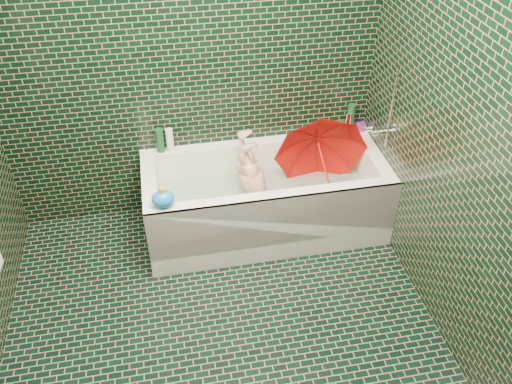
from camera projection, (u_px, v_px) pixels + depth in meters
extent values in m
plane|color=black|center=(226.00, 347.00, 3.23)|extent=(2.80, 2.80, 0.00)
plane|color=black|center=(187.00, 54.00, 3.54)|extent=(2.80, 0.00, 2.80)
plane|color=black|center=(479.00, 150.00, 2.65)|extent=(0.00, 2.80, 2.80)
cube|color=white|center=(265.00, 218.00, 4.04)|extent=(1.70, 0.75, 0.15)
cube|color=white|center=(256.00, 163.00, 4.12)|extent=(1.70, 0.10, 0.40)
cube|color=white|center=(275.00, 218.00, 3.62)|extent=(1.70, 0.10, 0.40)
cube|color=white|center=(371.00, 176.00, 3.99)|extent=(0.10, 0.55, 0.40)
cube|color=white|center=(152.00, 203.00, 3.75)|extent=(0.10, 0.55, 0.40)
cube|color=white|center=(276.00, 230.00, 3.64)|extent=(1.70, 0.02, 0.55)
cube|color=green|center=(265.00, 210.00, 3.99)|extent=(1.35, 0.47, 0.01)
cube|color=silver|center=(265.00, 194.00, 3.90)|extent=(1.48, 0.53, 0.00)
cylinder|color=silver|center=(382.00, 132.00, 3.76)|extent=(0.14, 0.05, 0.05)
cylinder|color=silver|center=(368.00, 128.00, 3.80)|extent=(0.05, 0.04, 0.04)
cylinder|color=silver|center=(391.00, 111.00, 3.55)|extent=(0.01, 0.01, 0.55)
imported|color=tan|center=(258.00, 192.00, 3.91)|extent=(0.98, 0.41, 0.38)
imported|color=red|center=(323.00, 163.00, 3.81)|extent=(0.87, 0.81, 0.91)
imported|color=white|center=(360.00, 131.00, 4.11)|extent=(0.12, 0.12, 0.25)
imported|color=#5D217D|center=(360.00, 132.00, 4.10)|extent=(0.11, 0.11, 0.21)
imported|color=#134322|center=(344.00, 131.00, 4.11)|extent=(0.18, 0.18, 0.18)
cylinder|color=#134322|center=(351.00, 119.00, 4.03)|extent=(0.07, 0.07, 0.23)
cylinder|color=silver|center=(348.00, 123.00, 4.03)|extent=(0.05, 0.05, 0.17)
cylinder|color=#134322|center=(160.00, 140.00, 3.84)|extent=(0.07, 0.07, 0.18)
cylinder|color=white|center=(170.00, 140.00, 3.85)|extent=(0.07, 0.07, 0.18)
ellipsoid|color=gold|center=(334.00, 129.00, 4.07)|extent=(0.11, 0.10, 0.07)
sphere|color=gold|center=(339.00, 124.00, 4.04)|extent=(0.05, 0.05, 0.05)
cone|color=orange|center=(342.00, 125.00, 4.03)|extent=(0.03, 0.03, 0.02)
ellipsoid|color=blue|center=(163.00, 199.00, 3.37)|extent=(0.18, 0.17, 0.11)
cylinder|color=gold|center=(162.00, 191.00, 3.33)|extent=(0.04, 0.04, 0.04)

